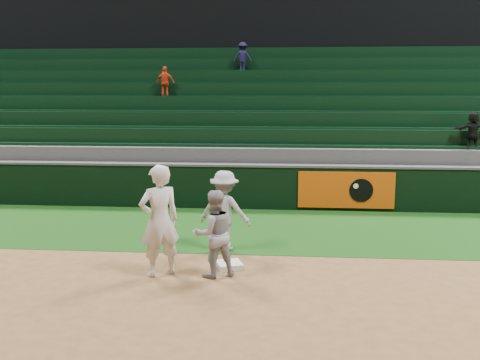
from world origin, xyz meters
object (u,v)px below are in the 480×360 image
object	(u,v)px
baserunner	(214,234)
base_coach	(225,211)
first_base	(229,265)
first_baseman	(159,221)

from	to	relation	value
baserunner	base_coach	world-z (taller)	base_coach
first_base	first_baseman	world-z (taller)	first_baseman
first_base	base_coach	xyz separation A→B (m)	(-0.21, 1.09, 0.79)
first_baseman	baserunner	distance (m)	0.99
first_baseman	base_coach	distance (m)	1.89
first_baseman	baserunner	size ratio (longest dim) A/B	1.29
baserunner	base_coach	distance (m)	1.58
first_baseman	baserunner	world-z (taller)	first_baseman
first_base	baserunner	xyz separation A→B (m)	(-0.23, -0.48, 0.73)
first_base	baserunner	world-z (taller)	baserunner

